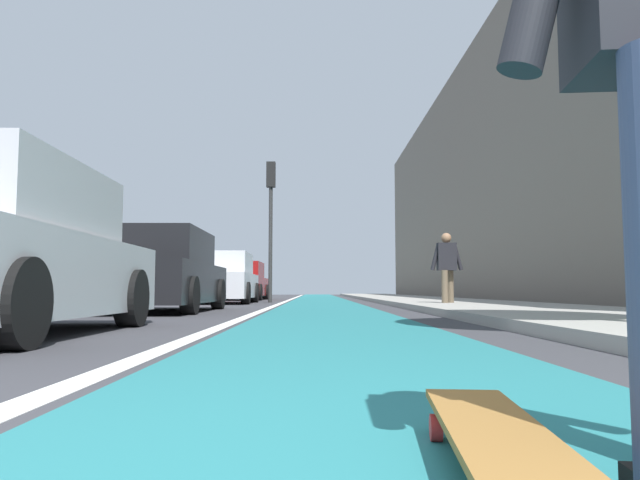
{
  "coord_description": "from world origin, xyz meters",
  "views": [
    {
      "loc": [
        -0.49,
        0.2,
        0.39
      ],
      "look_at": [
        10.34,
        0.11,
        1.29
      ],
      "focal_mm": 33.88,
      "sensor_mm": 36.0,
      "label": 1
    }
  ],
  "objects_px": {
    "parked_car_end": "(241,282)",
    "pedestrian_distant": "(447,265)",
    "skateboard": "(492,433)",
    "parked_car_mid": "(158,273)",
    "parked_car_far": "(220,279)",
    "traffic_light": "(271,205)"
  },
  "relations": [
    {
      "from": "skateboard",
      "to": "traffic_light",
      "type": "height_order",
      "value": "traffic_light"
    },
    {
      "from": "traffic_light",
      "to": "pedestrian_distant",
      "type": "bearing_deg",
      "value": -144.1
    },
    {
      "from": "skateboard",
      "to": "parked_car_end",
      "type": "height_order",
      "value": "parked_car_end"
    },
    {
      "from": "skateboard",
      "to": "parked_car_far",
      "type": "height_order",
      "value": "parked_car_far"
    },
    {
      "from": "parked_car_end",
      "to": "pedestrian_distant",
      "type": "xyz_separation_m",
      "value": [
        -10.55,
        -5.73,
        0.23
      ]
    },
    {
      "from": "parked_car_end",
      "to": "pedestrian_distant",
      "type": "distance_m",
      "value": 12.01
    },
    {
      "from": "parked_car_end",
      "to": "pedestrian_distant",
      "type": "relative_size",
      "value": 2.52
    },
    {
      "from": "skateboard",
      "to": "parked_car_mid",
      "type": "relative_size",
      "value": 0.19
    },
    {
      "from": "skateboard",
      "to": "pedestrian_distant",
      "type": "bearing_deg",
      "value": -11.94
    },
    {
      "from": "parked_car_end",
      "to": "pedestrian_distant",
      "type": "bearing_deg",
      "value": -151.51
    },
    {
      "from": "skateboard",
      "to": "parked_car_far",
      "type": "bearing_deg",
      "value": 10.93
    },
    {
      "from": "pedestrian_distant",
      "to": "parked_car_mid",
      "type": "bearing_deg",
      "value": 109.58
    },
    {
      "from": "skateboard",
      "to": "parked_car_mid",
      "type": "xyz_separation_m",
      "value": [
        9.67,
        3.23,
        0.6
      ]
    },
    {
      "from": "parked_car_end",
      "to": "traffic_light",
      "type": "xyz_separation_m",
      "value": [
        -4.68,
        -1.48,
        2.35
      ]
    },
    {
      "from": "parked_car_end",
      "to": "traffic_light",
      "type": "height_order",
      "value": "traffic_light"
    },
    {
      "from": "skateboard",
      "to": "pedestrian_distant",
      "type": "xyz_separation_m",
      "value": [
        11.69,
        -2.47,
        0.83
      ]
    },
    {
      "from": "skateboard",
      "to": "parked_car_mid",
      "type": "distance_m",
      "value": 10.21
    },
    {
      "from": "skateboard",
      "to": "parked_car_mid",
      "type": "height_order",
      "value": "parked_car_mid"
    },
    {
      "from": "parked_car_far",
      "to": "pedestrian_distant",
      "type": "height_order",
      "value": "pedestrian_distant"
    },
    {
      "from": "traffic_light",
      "to": "skateboard",
      "type": "bearing_deg",
      "value": -174.23
    },
    {
      "from": "parked_car_mid",
      "to": "skateboard",
      "type": "bearing_deg",
      "value": -161.54
    },
    {
      "from": "parked_car_mid",
      "to": "parked_car_end",
      "type": "bearing_deg",
      "value": 0.12
    }
  ]
}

